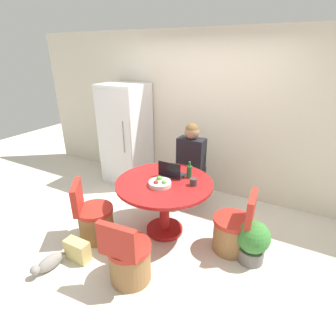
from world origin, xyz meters
TOP-DOWN VIEW (x-y plane):
  - ground_plane at (0.00, 0.00)m, footprint 12.00×12.00m
  - wall_back at (0.00, 1.57)m, footprint 7.00×0.06m
  - refrigerator at (-1.37, 1.18)m, footprint 0.73×0.71m
  - dining_table at (0.01, 0.12)m, footprint 1.24×1.24m
  - chair_near_left_corner at (-0.72, -0.44)m, footprint 0.54×0.53m
  - chair_right_side at (0.92, 0.20)m, footprint 0.47×0.47m
  - chair_near_camera at (0.09, -0.80)m, footprint 0.47×0.47m
  - person_seated at (0.02, 0.96)m, footprint 0.40×0.37m
  - laptop at (0.01, 0.31)m, footprint 0.32×0.21m
  - fruit_bowl at (0.01, 0.00)m, footprint 0.28×0.28m
  - coffee_cup at (0.37, 0.20)m, footprint 0.09×0.09m
  - bottle at (0.24, 0.38)m, footprint 0.07×0.07m
  - cat at (-0.79, -1.12)m, footprint 0.17×0.44m
  - potted_plant at (1.17, 0.11)m, footprint 0.38×0.38m
  - handbag at (-0.62, -0.85)m, footprint 0.30×0.14m

SIDE VIEW (x-z plane):
  - ground_plane at x=0.00m, z-range 0.00..0.00m
  - cat at x=-0.79m, z-range 0.00..0.18m
  - handbag at x=-0.62m, z-range 0.00..0.26m
  - chair_near_left_corner at x=-0.72m, z-range -0.13..0.68m
  - chair_right_side at x=0.92m, z-range -0.13..0.68m
  - chair_near_camera at x=0.09m, z-range -0.13..0.68m
  - potted_plant at x=1.17m, z-range 0.02..0.55m
  - dining_table at x=0.01m, z-range 0.21..0.97m
  - person_seated at x=0.02m, z-range 0.07..1.40m
  - fruit_bowl at x=0.01m, z-range 0.74..0.84m
  - coffee_cup at x=0.37m, z-range 0.76..0.85m
  - laptop at x=0.01m, z-range 0.70..0.91m
  - bottle at x=0.24m, z-range 0.73..0.96m
  - refrigerator at x=-1.37m, z-range 0.00..1.78m
  - wall_back at x=0.00m, z-range 0.00..2.60m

